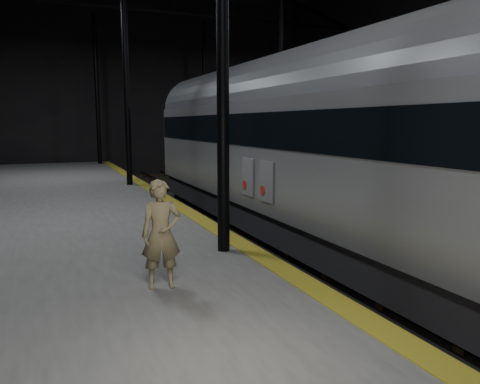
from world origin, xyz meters
TOP-DOWN VIEW (x-y plane):
  - ground at (0.00, 0.00)m, footprint 44.00×44.00m
  - platform_left at (-7.50, 0.00)m, footprint 9.00×43.80m
  - platform_right at (7.50, 0.00)m, footprint 9.00×43.80m
  - tactile_strip at (-3.25, 0.00)m, footprint 0.50×43.80m
  - track at (0.00, 0.00)m, footprint 2.40×43.00m
  - train at (-0.00, -0.53)m, footprint 3.27×21.87m
  - woman at (-5.57, -5.76)m, footprint 0.70×0.50m

SIDE VIEW (x-z plane):
  - ground at x=0.00m, z-range 0.00..0.00m
  - track at x=0.00m, z-range -0.05..0.19m
  - platform_left at x=-7.50m, z-range 0.00..1.00m
  - platform_right at x=7.50m, z-range 0.00..1.00m
  - tactile_strip at x=-3.25m, z-range 1.00..1.01m
  - woman at x=-5.57m, z-range 1.00..2.83m
  - train at x=0.00m, z-range 0.34..6.18m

